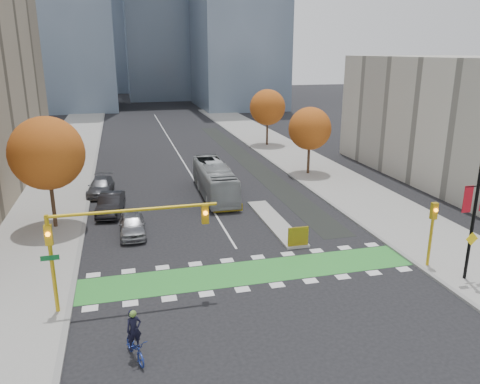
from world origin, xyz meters
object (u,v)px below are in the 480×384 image
traffic_signal_east (432,225)px  parked_car_c (101,186)px  parked_car_a (132,224)px  parked_car_b (111,204)px  tree_east_far (268,107)px  banner_lamppost (476,204)px  traffic_signal_west (105,233)px  bus (214,180)px  tree_east_near (310,129)px  tree_west (47,153)px  hazard_board (298,236)px  cyclist (135,343)px

traffic_signal_east → parked_car_c: (-19.50, 20.54, -2.01)m
parked_car_a → parked_car_b: size_ratio=0.91×
tree_east_far → traffic_signal_east: (-2.00, -38.51, -2.51)m
banner_lamppost → parked_car_c: banner_lamppost is taller
traffic_signal_west → parked_car_a: traffic_signal_west is taller
parked_car_a → bus: bearing=46.0°
banner_lamppost → parked_car_b: banner_lamppost is taller
bus → parked_car_c: bearing=164.2°
tree_east_far → traffic_signal_east: bearing=-93.0°
tree_east_near → parked_car_b: tree_east_near is taller
bus → parked_car_b: (-9.02, -2.75, -0.64)m
tree_east_near → parked_car_c: tree_east_near is taller
tree_east_far → traffic_signal_east: 38.64m
tree_west → bus: 14.51m
traffic_signal_east → parked_car_a: traffic_signal_east is taller
traffic_signal_east → parked_car_b: (-18.56, 14.79, -1.92)m
tree_east_far → tree_west: bearing=-133.3°
traffic_signal_west → parked_car_a: bearing=81.9°
hazard_board → parked_car_c: (-13.00, 15.83, -0.07)m
traffic_signal_west → banner_lamppost: (19.43, -1.99, 0.58)m
traffic_signal_east → cyclist: size_ratio=1.78×
traffic_signal_west → parked_car_a: (1.39, 9.79, -3.27)m
banner_lamppost → tree_east_far: bearing=88.6°
tree_west → cyclist: 18.48m
traffic_signal_west → parked_car_a: size_ratio=1.90×
tree_west → tree_east_near: tree_west is taller
tree_west → traffic_signal_east: (22.50, -12.51, -2.88)m
traffic_signal_west → traffic_signal_east: (18.43, 0.00, -1.30)m
tree_west → cyclist: bearing=-73.4°
hazard_board → traffic_signal_east: (6.50, -4.71, 1.93)m
hazard_board → parked_car_c: parked_car_c is taller
tree_west → tree_east_far: size_ratio=1.08×
tree_west → banner_lamppost: (23.50, -14.50, -1.01)m
cyclist → traffic_signal_west: bearing=84.7°
tree_east_near → tree_east_far: size_ratio=0.92×
tree_east_near → traffic_signal_west: tree_east_near is taller
tree_east_near → hazard_board: bearing=-114.2°
tree_east_far → parked_car_c: 28.38m
tree_east_far → parked_car_a: (-19.04, -28.72, -4.48)m
bus → parked_car_b: size_ratio=2.12×
traffic_signal_west → parked_car_a: 10.42m
tree_east_near → tree_east_far: bearing=88.2°
traffic_signal_west → parked_car_b: size_ratio=1.73×
traffic_signal_east → parked_car_c: bearing=133.5°
tree_east_near → parked_car_a: (-18.54, -12.72, -4.10)m
hazard_board → parked_car_a: 11.70m
traffic_signal_west → parked_car_b: bearing=90.5°
bus → parked_car_c: bus is taller
hazard_board → parked_car_c: 20.48m
traffic_signal_west → parked_car_b: traffic_signal_west is taller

